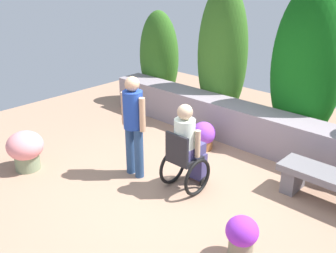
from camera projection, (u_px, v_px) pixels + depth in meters
ground_plane at (175, 187)px, 5.72m from camera, size 10.20×10.20×0.00m
stone_retaining_wall at (251, 127)px, 6.97m from camera, size 6.67×0.60×0.70m
hedge_backdrop at (274, 69)px, 7.04m from camera, size 6.59×0.96×2.88m
person_in_wheelchair at (187, 150)px, 5.49m from camera, size 0.53×0.66×1.33m
person_standing_companion at (133, 121)px, 5.73m from camera, size 0.49×0.30×1.60m
flower_pot_purple_near at (203, 136)px, 6.86m from camera, size 0.43×0.43×0.50m
flower_pot_red_accent at (242, 236)px, 4.25m from camera, size 0.37×0.37×0.52m
flower_pot_small_foreground at (26, 149)px, 6.11m from camera, size 0.58×0.58×0.65m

